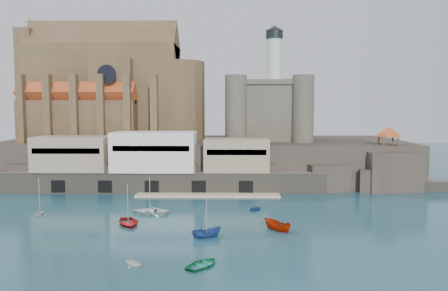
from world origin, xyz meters
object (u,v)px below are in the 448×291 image
at_px(castle_keep, 267,107).
at_px(pavilion, 389,133).
at_px(church, 112,93).
at_px(boat_0, 128,224).
at_px(boat_1, 133,265).
at_px(boat_2, 207,237).

height_order(castle_keep, pavilion, castle_keep).
distance_m(church, boat_0, 53.22).
distance_m(church, castle_keep, 40.39).
height_order(boat_0, boat_1, boat_0).
distance_m(pavilion, boat_0, 61.06).
height_order(church, boat_0, church).
xyz_separation_m(church, boat_0, (14.66, -46.13, -22.13)).
xyz_separation_m(church, pavilion, (66.13, -15.85, -9.40)).
xyz_separation_m(pavilion, boat_2, (-38.68, -36.88, -12.73)).
height_order(castle_keep, boat_1, castle_keep).
relative_size(boat_0, boat_2, 1.40).
relative_size(boat_0, boat_1, 2.30).
relative_size(pavilion, boat_2, 1.45).
bearing_deg(boat_2, church, 3.95).
relative_size(castle_keep, pavilion, 4.58).
bearing_deg(castle_keep, boat_1, -108.22).
xyz_separation_m(church, boat_1, (19.44, -63.85, -22.13)).
distance_m(castle_keep, pavilion, 30.50).
bearing_deg(church, castle_keep, -1.11).
bearing_deg(church, boat_0, -72.37).
distance_m(boat_0, boat_2, 14.40).
height_order(pavilion, boat_0, pavilion).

